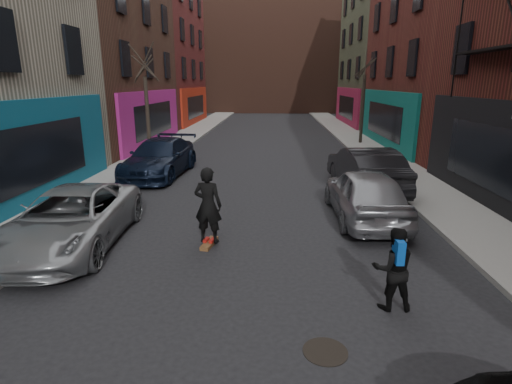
# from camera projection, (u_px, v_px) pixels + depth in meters

# --- Properties ---
(sidewalk_left) EXTENTS (2.50, 84.00, 0.13)m
(sidewalk_left) POSITION_uv_depth(u_px,v_px,m) (194.00, 132.00, 33.05)
(sidewalk_left) COLOR gray
(sidewalk_left) RESTS_ON ground
(sidewalk_right) EXTENTS (2.50, 84.00, 0.13)m
(sidewalk_right) POSITION_uv_depth(u_px,v_px,m) (346.00, 132.00, 32.48)
(sidewalk_right) COLOR gray
(sidewalk_right) RESTS_ON ground
(building_far) EXTENTS (40.00, 10.00, 14.00)m
(building_far) POSITION_uv_depth(u_px,v_px,m) (272.00, 60.00, 55.96)
(building_far) COLOR #47281E
(building_far) RESTS_ON ground
(tree_left_far) EXTENTS (2.00, 2.00, 6.50)m
(tree_left_far) POSITION_uv_depth(u_px,v_px,m) (146.00, 95.00, 20.61)
(tree_left_far) COLOR black
(tree_left_far) RESTS_ON sidewalk_left
(tree_right_far) EXTENTS (2.00, 2.00, 6.80)m
(tree_right_far) POSITION_uv_depth(u_px,v_px,m) (364.00, 90.00, 25.79)
(tree_right_far) COLOR black
(tree_right_far) RESTS_ON sidewalk_right
(parked_left_far) EXTENTS (2.70, 5.30, 1.44)m
(parked_left_far) POSITION_uv_depth(u_px,v_px,m) (71.00, 219.00, 9.99)
(parked_left_far) COLOR gray
(parked_left_far) RESTS_ON ground
(parked_left_end) EXTENTS (2.61, 5.64, 1.60)m
(parked_left_end) POSITION_uv_depth(u_px,v_px,m) (160.00, 158.00, 17.64)
(parked_left_end) COLOR black
(parked_left_end) RESTS_ON ground
(parked_right_far) EXTENTS (1.99, 4.72, 1.59)m
(parked_right_far) POSITION_uv_depth(u_px,v_px,m) (365.00, 194.00, 11.94)
(parked_right_far) COLOR gray
(parked_right_far) RESTS_ON ground
(parked_right_end) EXTENTS (2.28, 5.24, 1.68)m
(parked_right_end) POSITION_uv_depth(u_px,v_px,m) (365.00, 169.00, 15.15)
(parked_right_end) COLOR black
(parked_right_end) RESTS_ON ground
(skateboard) EXTENTS (0.36, 0.83, 0.10)m
(skateboard) POSITION_uv_depth(u_px,v_px,m) (209.00, 243.00, 10.17)
(skateboard) COLOR brown
(skateboard) RESTS_ON ground
(skateboarder) EXTENTS (0.78, 0.59, 1.94)m
(skateboarder) POSITION_uv_depth(u_px,v_px,m) (208.00, 205.00, 9.90)
(skateboarder) COLOR black
(skateboarder) RESTS_ON skateboard
(pedestrian) EXTENTS (0.78, 0.64, 1.56)m
(pedestrian) POSITION_uv_depth(u_px,v_px,m) (393.00, 268.00, 7.17)
(pedestrian) COLOR black
(pedestrian) RESTS_ON ground
(manhole) EXTENTS (0.86, 0.86, 0.01)m
(manhole) POSITION_uv_depth(u_px,v_px,m) (325.00, 351.00, 6.16)
(manhole) COLOR black
(manhole) RESTS_ON ground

